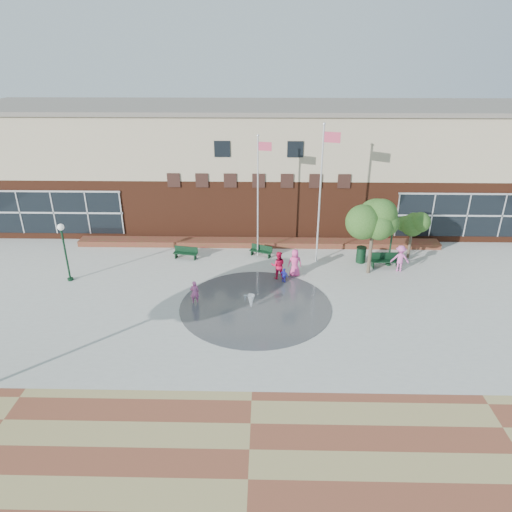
{
  "coord_description": "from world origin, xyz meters",
  "views": [
    {
      "loc": [
        0.49,
        -18.91,
        12.98
      ],
      "look_at": [
        0.0,
        4.0,
        2.6
      ],
      "focal_mm": 32.0,
      "sensor_mm": 36.0,
      "label": 1
    }
  ],
  "objects_px": {
    "flagpole_left": "(258,191)",
    "flagpole_right": "(321,188)",
    "trash_can": "(361,255)",
    "child_splash": "(195,292)",
    "bench_left": "(186,255)"
  },
  "relations": [
    {
      "from": "flagpole_left",
      "to": "trash_can",
      "type": "xyz_separation_m",
      "value": [
        6.85,
        -0.95,
        -4.02
      ]
    },
    {
      "from": "flagpole_left",
      "to": "trash_can",
      "type": "relative_size",
      "value": 7.51
    },
    {
      "from": "trash_can",
      "to": "child_splash",
      "type": "xyz_separation_m",
      "value": [
        -10.3,
        -5.6,
        0.12
      ]
    },
    {
      "from": "flagpole_right",
      "to": "child_splash",
      "type": "xyz_separation_m",
      "value": [
        -7.4,
        -5.69,
        -4.38
      ]
    },
    {
      "from": "flagpole_right",
      "to": "flagpole_left",
      "type": "bearing_deg",
      "value": -174.25
    },
    {
      "from": "flagpole_right",
      "to": "child_splash",
      "type": "distance_m",
      "value": 10.31
    },
    {
      "from": "bench_left",
      "to": "child_splash",
      "type": "relative_size",
      "value": 1.25
    },
    {
      "from": "flagpole_left",
      "to": "flagpole_right",
      "type": "distance_m",
      "value": 4.07
    },
    {
      "from": "flagpole_left",
      "to": "trash_can",
      "type": "distance_m",
      "value": 8.0
    },
    {
      "from": "trash_can",
      "to": "flagpole_left",
      "type": "bearing_deg",
      "value": 172.11
    },
    {
      "from": "flagpole_left",
      "to": "bench_left",
      "type": "xyz_separation_m",
      "value": [
        -4.93,
        -0.62,
        -4.31
      ]
    },
    {
      "from": "bench_left",
      "to": "child_splash",
      "type": "bearing_deg",
      "value": -65.26
    },
    {
      "from": "bench_left",
      "to": "flagpole_left",
      "type": "bearing_deg",
      "value": 17.8
    },
    {
      "from": "flagpole_left",
      "to": "trash_can",
      "type": "height_order",
      "value": "flagpole_left"
    },
    {
      "from": "flagpole_right",
      "to": "bench_left",
      "type": "height_order",
      "value": "flagpole_right"
    }
  ]
}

